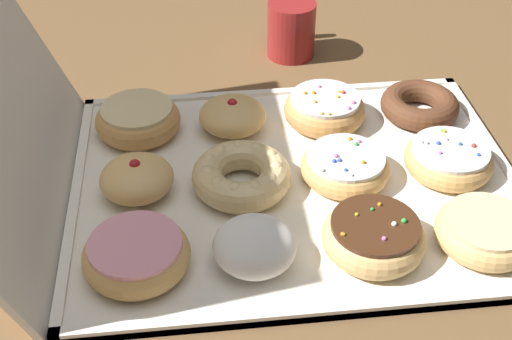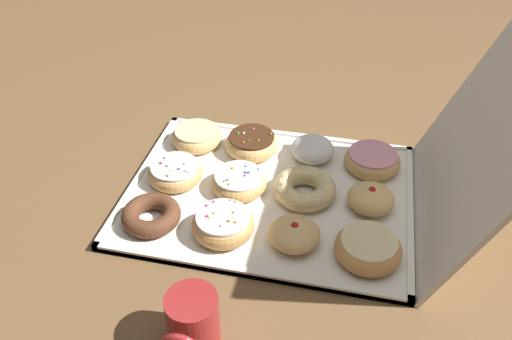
% 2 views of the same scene
% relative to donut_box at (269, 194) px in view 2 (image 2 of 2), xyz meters
% --- Properties ---
extents(ground_plane, '(3.00, 3.00, 0.00)m').
position_rel_donut_box_xyz_m(ground_plane, '(0.00, 0.00, -0.01)').
color(ground_plane, brown).
extents(donut_box, '(0.42, 0.55, 0.01)m').
position_rel_donut_box_xyz_m(donut_box, '(0.00, 0.00, 0.00)').
color(donut_box, silver).
rests_on(donut_box, ground).
extents(box_lid_open, '(0.42, 0.20, 0.50)m').
position_rel_donut_box_xyz_m(box_lid_open, '(0.00, 0.38, 0.25)').
color(box_lid_open, silver).
rests_on(box_lid_open, ground).
extents(glazed_ring_donut_0, '(0.11, 0.11, 0.04)m').
position_rel_donut_box_xyz_m(glazed_ring_donut_0, '(-0.13, -0.19, 0.02)').
color(glazed_ring_donut_0, '#E5B770').
rests_on(glazed_ring_donut_0, donut_box).
extents(sprinkle_donut_1, '(0.11, 0.11, 0.04)m').
position_rel_donut_box_xyz_m(sprinkle_donut_1, '(0.00, -0.19, 0.02)').
color(sprinkle_donut_1, tan).
rests_on(sprinkle_donut_1, donut_box).
extents(chocolate_cake_ring_donut_2, '(0.11, 0.11, 0.03)m').
position_rel_donut_box_xyz_m(chocolate_cake_ring_donut_2, '(0.13, -0.20, 0.02)').
color(chocolate_cake_ring_donut_2, '#59331E').
rests_on(chocolate_cake_ring_donut_2, donut_box).
extents(sprinkle_donut_3, '(0.11, 0.11, 0.04)m').
position_rel_donut_box_xyz_m(sprinkle_donut_3, '(-0.13, -0.07, 0.03)').
color(sprinkle_donut_3, '#E5B770').
rests_on(sprinkle_donut_3, donut_box).
extents(sprinkle_donut_4, '(0.11, 0.11, 0.04)m').
position_rel_donut_box_xyz_m(sprinkle_donut_4, '(-0.00, -0.06, 0.02)').
color(sprinkle_donut_4, tan).
rests_on(sprinkle_donut_4, donut_box).
extents(sprinkle_donut_5, '(0.11, 0.11, 0.04)m').
position_rel_donut_box_xyz_m(sprinkle_donut_5, '(0.13, -0.06, 0.03)').
color(sprinkle_donut_5, tan).
rests_on(sprinkle_donut_5, donut_box).
extents(powdered_filled_donut_6, '(0.09, 0.09, 0.05)m').
position_rel_donut_box_xyz_m(powdered_filled_donut_6, '(-0.13, 0.07, 0.03)').
color(powdered_filled_donut_6, white).
rests_on(powdered_filled_donut_6, donut_box).
extents(cruller_donut_7, '(0.12, 0.12, 0.04)m').
position_rel_donut_box_xyz_m(cruller_donut_7, '(-0.01, 0.07, 0.03)').
color(cruller_donut_7, '#EACC8C').
rests_on(cruller_donut_7, donut_box).
extents(jelly_filled_donut_8, '(0.09, 0.09, 0.05)m').
position_rel_donut_box_xyz_m(jelly_filled_donut_8, '(0.12, 0.07, 0.03)').
color(jelly_filled_donut_8, '#E5B770').
rests_on(jelly_filled_donut_8, donut_box).
extents(pink_frosted_donut_9, '(0.12, 0.12, 0.04)m').
position_rel_donut_box_xyz_m(pink_frosted_donut_9, '(-0.12, 0.19, 0.02)').
color(pink_frosted_donut_9, tan).
rests_on(pink_frosted_donut_9, donut_box).
extents(jelly_filled_donut_10, '(0.09, 0.09, 0.05)m').
position_rel_donut_box_xyz_m(jelly_filled_donut_10, '(-0.00, 0.19, 0.03)').
color(jelly_filled_donut_10, '#E5B770').
rests_on(jelly_filled_donut_10, donut_box).
extents(glazed_ring_donut_11, '(0.12, 0.12, 0.04)m').
position_rel_donut_box_xyz_m(glazed_ring_donut_11, '(0.13, 0.20, 0.03)').
color(glazed_ring_donut_11, tan).
rests_on(glazed_ring_donut_11, donut_box).
extents(coffee_mug, '(0.10, 0.08, 0.09)m').
position_rel_donut_box_xyz_m(coffee_mug, '(0.34, -0.05, 0.04)').
color(coffee_mug, maroon).
rests_on(coffee_mug, ground).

